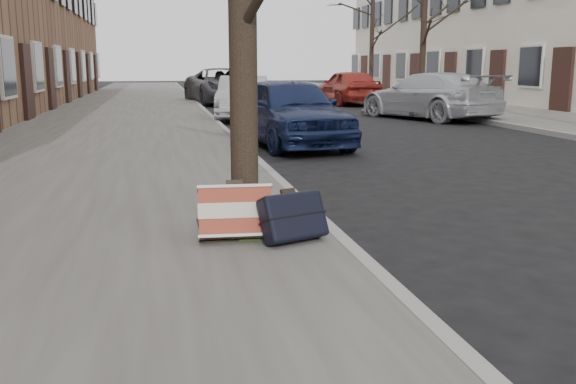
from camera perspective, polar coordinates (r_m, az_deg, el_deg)
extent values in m
plane|color=black|center=(5.38, 19.99, -6.35)|extent=(120.00, 120.00, 0.00)
cube|color=slate|center=(19.44, -14.27, 6.48)|extent=(5.00, 70.00, 0.12)
cube|color=gray|center=(22.09, 17.28, 6.86)|extent=(4.00, 70.00, 0.12)
cube|color=black|center=(5.78, -3.68, -3.14)|extent=(0.85, 0.85, 0.02)
cube|color=maroon|center=(5.35, -4.71, -1.85)|extent=(0.62, 0.37, 0.47)
cube|color=black|center=(5.28, 0.44, -2.18)|extent=(0.63, 0.51, 0.43)
imported|color=#141F44|center=(12.53, 0.13, 7.19)|extent=(2.07, 4.12, 1.35)
imported|color=#B4B6BC|center=(18.67, -3.99, 8.35)|extent=(2.01, 3.96, 1.25)
imported|color=#3D3D43|center=(26.22, -5.82, 9.35)|extent=(3.03, 5.41, 1.43)
imported|color=#B7B9C0|center=(19.20, 12.38, 8.35)|extent=(3.32, 5.00, 1.35)
imported|color=maroon|center=(25.79, 5.33, 9.28)|extent=(1.88, 4.15, 1.38)
cylinder|color=black|center=(25.45, 11.94, 13.17)|extent=(0.24, 0.24, 4.78)
cylinder|color=black|center=(31.09, 7.46, 12.90)|extent=(0.21, 0.21, 4.76)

